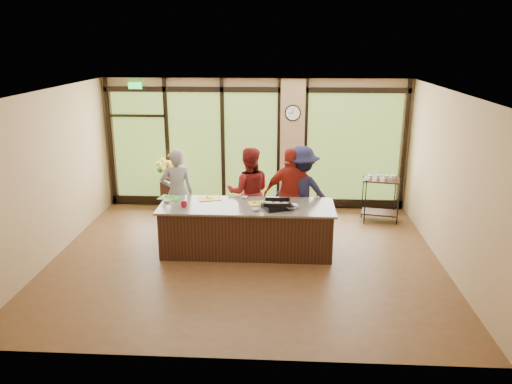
# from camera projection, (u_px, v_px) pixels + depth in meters

# --- Properties ---
(floor) EXTENTS (7.00, 7.00, 0.00)m
(floor) POSITION_uv_depth(u_px,v_px,m) (246.00, 258.00, 9.11)
(floor) COLOR #53371D
(floor) RESTS_ON ground
(ceiling) EXTENTS (7.00, 7.00, 0.00)m
(ceiling) POSITION_uv_depth(u_px,v_px,m) (245.00, 92.00, 8.23)
(ceiling) COLOR white
(ceiling) RESTS_ON back_wall
(back_wall) EXTENTS (7.00, 0.00, 7.00)m
(back_wall) POSITION_uv_depth(u_px,v_px,m) (255.00, 144.00, 11.53)
(back_wall) COLOR tan
(back_wall) RESTS_ON floor
(left_wall) EXTENTS (0.00, 6.00, 6.00)m
(left_wall) POSITION_uv_depth(u_px,v_px,m) (49.00, 176.00, 8.86)
(left_wall) COLOR tan
(left_wall) RESTS_ON floor
(right_wall) EXTENTS (0.00, 6.00, 6.00)m
(right_wall) POSITION_uv_depth(u_px,v_px,m) (450.00, 182.00, 8.48)
(right_wall) COLOR tan
(right_wall) RESTS_ON floor
(window_wall) EXTENTS (6.90, 0.12, 3.00)m
(window_wall) POSITION_uv_depth(u_px,v_px,m) (262.00, 149.00, 11.51)
(window_wall) COLOR tan
(window_wall) RESTS_ON floor
(island_base) EXTENTS (3.10, 1.00, 0.88)m
(island_base) POSITION_uv_depth(u_px,v_px,m) (247.00, 230.00, 9.26)
(island_base) COLOR black
(island_base) RESTS_ON floor
(countertop) EXTENTS (3.20, 1.10, 0.04)m
(countertop) POSITION_uv_depth(u_px,v_px,m) (247.00, 206.00, 9.13)
(countertop) COLOR slate
(countertop) RESTS_ON island_base
(wall_clock) EXTENTS (0.36, 0.04, 0.36)m
(wall_clock) POSITION_uv_depth(u_px,v_px,m) (293.00, 113.00, 11.14)
(wall_clock) COLOR black
(wall_clock) RESTS_ON window_wall
(cook_left) EXTENTS (0.76, 0.61, 1.81)m
(cook_left) POSITION_uv_depth(u_px,v_px,m) (177.00, 193.00, 9.90)
(cook_left) COLOR gray
(cook_left) RESTS_ON floor
(cook_midleft) EXTENTS (0.93, 0.75, 1.82)m
(cook_midleft) POSITION_uv_depth(u_px,v_px,m) (249.00, 192.00, 9.92)
(cook_midleft) COLOR maroon
(cook_midleft) RESTS_ON floor
(cook_midright) EXTENTS (1.12, 0.58, 1.84)m
(cook_midright) POSITION_uv_depth(u_px,v_px,m) (291.00, 194.00, 9.76)
(cook_midright) COLOR maroon
(cook_midright) RESTS_ON floor
(cook_right) EXTENTS (1.30, 0.89, 1.86)m
(cook_right) POSITION_uv_depth(u_px,v_px,m) (301.00, 192.00, 9.86)
(cook_right) COLOR #191A37
(cook_right) RESTS_ON floor
(roasting_pan) EXTENTS (0.59, 0.53, 0.08)m
(roasting_pan) POSITION_uv_depth(u_px,v_px,m) (277.00, 206.00, 8.92)
(roasting_pan) COLOR black
(roasting_pan) RESTS_ON countertop
(mixing_bowl) EXTENTS (0.35, 0.35, 0.07)m
(mixing_bowl) POSITION_uv_depth(u_px,v_px,m) (290.00, 207.00, 8.91)
(mixing_bowl) COLOR silver
(mixing_bowl) RESTS_ON countertop
(cutting_board_left) EXTENTS (0.47, 0.39, 0.01)m
(cutting_board_left) POSITION_uv_depth(u_px,v_px,m) (170.00, 198.00, 9.53)
(cutting_board_left) COLOR green
(cutting_board_left) RESTS_ON countertop
(cutting_board_center) EXTENTS (0.48, 0.41, 0.01)m
(cutting_board_center) POSITION_uv_depth(u_px,v_px,m) (210.00, 198.00, 9.49)
(cutting_board_center) COLOR yellow
(cutting_board_center) RESTS_ON countertop
(cutting_board_right) EXTENTS (0.42, 0.36, 0.01)m
(cutting_board_right) POSITION_uv_depth(u_px,v_px,m) (258.00, 203.00, 9.22)
(cutting_board_right) COLOR yellow
(cutting_board_right) RESTS_ON countertop
(prep_bowl_near) EXTENTS (0.14, 0.14, 0.04)m
(prep_bowl_near) POSITION_uv_depth(u_px,v_px,m) (167.00, 201.00, 9.30)
(prep_bowl_near) COLOR silver
(prep_bowl_near) RESTS_ON countertop
(prep_bowl_mid) EXTENTS (0.14, 0.14, 0.04)m
(prep_bowl_mid) POSITION_uv_depth(u_px,v_px,m) (256.00, 210.00, 8.82)
(prep_bowl_mid) COLOR silver
(prep_bowl_mid) RESTS_ON countertop
(prep_bowl_far) EXTENTS (0.15, 0.15, 0.03)m
(prep_bowl_far) POSITION_uv_depth(u_px,v_px,m) (244.00, 197.00, 9.53)
(prep_bowl_far) COLOR silver
(prep_bowl_far) RESTS_ON countertop
(red_ramekin) EXTENTS (0.16, 0.16, 0.10)m
(red_ramekin) POSITION_uv_depth(u_px,v_px,m) (184.00, 204.00, 9.01)
(red_ramekin) COLOR #A41025
(red_ramekin) RESTS_ON countertop
(flower_stand) EXTENTS (0.46, 0.46, 0.78)m
(flower_stand) POSITION_uv_depth(u_px,v_px,m) (169.00, 196.00, 11.43)
(flower_stand) COLOR black
(flower_stand) RESTS_ON floor
(flower_vase) EXTENTS (0.30, 0.30, 0.27)m
(flower_vase) POSITION_uv_depth(u_px,v_px,m) (168.00, 174.00, 11.28)
(flower_vase) COLOR #9A7F54
(flower_vase) RESTS_ON flower_stand
(bar_cart) EXTENTS (0.84, 0.58, 1.05)m
(bar_cart) POSITION_uv_depth(u_px,v_px,m) (381.00, 194.00, 10.79)
(bar_cart) COLOR black
(bar_cart) RESTS_ON floor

